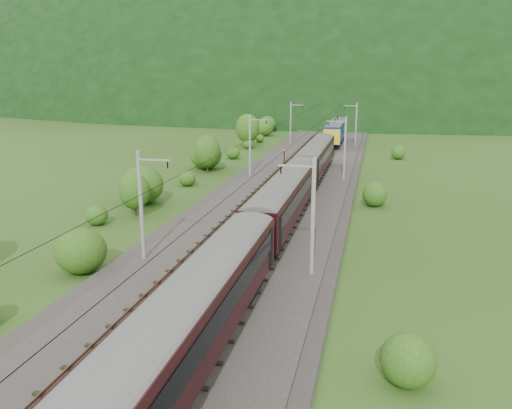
# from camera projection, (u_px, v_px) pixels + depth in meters

# --- Properties ---
(ground) EXTENTS (600.00, 600.00, 0.00)m
(ground) POSITION_uv_depth(u_px,v_px,m) (224.00, 269.00, 35.54)
(ground) COLOR #2C4816
(ground) RESTS_ON ground
(railbed) EXTENTS (14.00, 220.00, 0.30)m
(railbed) POSITION_uv_depth(u_px,v_px,m) (257.00, 227.00, 44.91)
(railbed) COLOR #38332D
(railbed) RESTS_ON ground
(track_left) EXTENTS (2.40, 220.00, 0.27)m
(track_left) POSITION_uv_depth(u_px,v_px,m) (231.00, 223.00, 45.40)
(track_left) COLOR brown
(track_left) RESTS_ON railbed
(track_right) EXTENTS (2.40, 220.00, 0.27)m
(track_right) POSITION_uv_depth(u_px,v_px,m) (283.00, 226.00, 44.31)
(track_right) COLOR brown
(track_right) RESTS_ON railbed
(catenary_left) EXTENTS (2.54, 192.28, 8.00)m
(catenary_left) POSITION_uv_depth(u_px,v_px,m) (250.00, 144.00, 65.87)
(catenary_left) COLOR gray
(catenary_left) RESTS_ON railbed
(catenary_right) EXTENTS (2.54, 192.28, 8.00)m
(catenary_right) POSITION_uv_depth(u_px,v_px,m) (344.00, 147.00, 63.10)
(catenary_right) COLOR gray
(catenary_right) RESTS_ON railbed
(overhead_wires) EXTENTS (4.83, 198.00, 0.03)m
(overhead_wires) POSITION_uv_depth(u_px,v_px,m) (257.00, 150.00, 43.14)
(overhead_wires) COLOR black
(overhead_wires) RESTS_ON ground
(mountain_main) EXTENTS (504.00, 360.00, 244.00)m
(mountain_main) POSITION_uv_depth(u_px,v_px,m) (360.00, 98.00, 280.01)
(mountain_main) COLOR black
(mountain_main) RESTS_ON ground
(mountain_ridge) EXTENTS (336.00, 280.00, 132.00)m
(mountain_ridge) POSITION_uv_depth(u_px,v_px,m) (185.00, 94.00, 344.73)
(mountain_ridge) COLOR black
(mountain_ridge) RESTS_ON ground
(train) EXTENTS (2.96, 143.01, 5.15)m
(train) POSITION_uv_depth(u_px,v_px,m) (254.00, 229.00, 33.25)
(train) COLOR black
(train) RESTS_ON ground
(hazard_post_near) EXTENTS (0.14, 0.14, 1.28)m
(hazard_post_near) POSITION_uv_depth(u_px,v_px,m) (314.00, 150.00, 84.63)
(hazard_post_near) COLOR red
(hazard_post_near) RESTS_ON railbed
(hazard_post_far) EXTENTS (0.18, 0.18, 1.68)m
(hazard_post_far) POSITION_uv_depth(u_px,v_px,m) (301.00, 167.00, 68.11)
(hazard_post_far) COLOR red
(hazard_post_far) RESTS_ON railbed
(signal) EXTENTS (0.26, 0.26, 2.39)m
(signal) POSITION_uv_depth(u_px,v_px,m) (284.00, 156.00, 73.96)
(signal) COLOR black
(signal) RESTS_ON railbed
(vegetation_left) EXTENTS (12.79, 145.84, 6.35)m
(vegetation_left) POSITION_uv_depth(u_px,v_px,m) (161.00, 172.00, 57.26)
(vegetation_left) COLOR #245416
(vegetation_left) RESTS_ON ground
(vegetation_right) EXTENTS (6.03, 96.52, 2.34)m
(vegetation_right) POSITION_uv_depth(u_px,v_px,m) (404.00, 266.00, 33.11)
(vegetation_right) COLOR #245416
(vegetation_right) RESTS_ON ground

